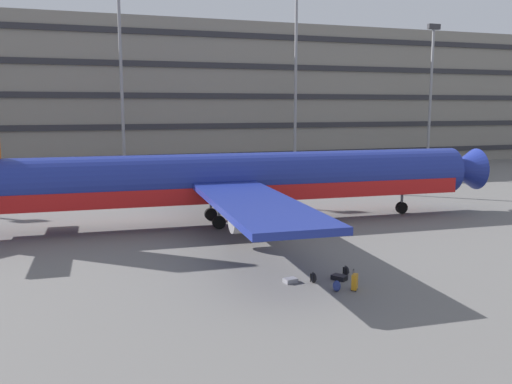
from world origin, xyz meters
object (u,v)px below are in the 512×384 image
(suitcase_orange, at_px, (339,277))
(backpack_teal, at_px, (337,286))
(airliner, at_px, (228,180))
(backpack_small, at_px, (346,271))
(backpack_black, at_px, (314,278))
(suitcase_purple, at_px, (290,280))
(suitcase_large, at_px, (355,282))

(suitcase_orange, bearing_deg, backpack_teal, -121.25)
(airliner, bearing_deg, backpack_small, -80.50)
(backpack_black, bearing_deg, airliner, 90.98)
(airliner, xyz_separation_m, suitcase_purple, (-0.78, -13.55, -3.01))
(airliner, xyz_separation_m, suitcase_orange, (1.60, -13.91, -3.00))
(backpack_black, bearing_deg, backpack_small, 15.08)
(backpack_small, bearing_deg, suitcase_large, -108.07)
(suitcase_large, distance_m, backpack_black, 2.04)
(suitcase_large, xyz_separation_m, suitcase_orange, (0.04, 1.57, -0.29))
(backpack_small, bearing_deg, airliner, 99.50)
(backpack_small, height_order, backpack_teal, backpack_teal)
(backpack_small, xyz_separation_m, backpack_teal, (-1.54, -2.00, 0.02))
(suitcase_large, relative_size, backpack_small, 1.86)
(airliner, height_order, suitcase_orange, airliner)
(suitcase_large, bearing_deg, suitcase_purple, 140.31)
(suitcase_large, relative_size, backpack_black, 1.77)
(suitcase_purple, relative_size, backpack_teal, 1.24)
(suitcase_orange, bearing_deg, backpack_small, 38.88)
(suitcase_orange, distance_m, backpack_black, 1.37)
(backpack_black, distance_m, backpack_teal, 1.53)
(suitcase_orange, relative_size, backpack_black, 1.54)
(suitcase_large, xyz_separation_m, backpack_black, (-1.32, 1.55, -0.16))
(suitcase_purple, distance_m, suitcase_orange, 2.41)
(airliner, distance_m, backpack_black, 14.23)
(suitcase_orange, bearing_deg, backpack_black, -178.92)
(airliner, height_order, backpack_black, airliner)
(backpack_small, relative_size, backpack_black, 0.95)
(airliner, xyz_separation_m, backpack_black, (0.24, -13.94, -2.87))
(backpack_teal, bearing_deg, suitcase_orange, 58.75)
(suitcase_purple, height_order, backpack_teal, backpack_teal)
(suitcase_purple, height_order, backpack_black, backpack_black)
(airliner, relative_size, suitcase_large, 42.53)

